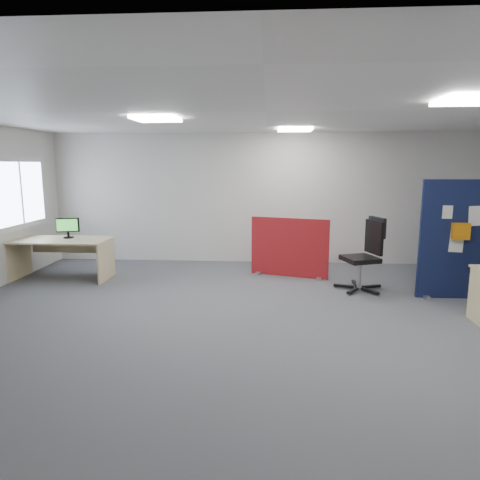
# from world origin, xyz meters

# --- Properties ---
(floor) EXTENTS (9.00, 9.00, 0.00)m
(floor) POSITION_xyz_m (0.00, 0.00, 0.00)
(floor) COLOR #575A5F
(floor) RESTS_ON ground
(ceiling) EXTENTS (9.00, 7.00, 0.02)m
(ceiling) POSITION_xyz_m (0.00, 0.00, 2.70)
(ceiling) COLOR white
(ceiling) RESTS_ON wall_back
(wall_back) EXTENTS (9.00, 0.02, 2.70)m
(wall_back) POSITION_xyz_m (0.00, 3.50, 1.35)
(wall_back) COLOR silver
(wall_back) RESTS_ON floor
(wall_front) EXTENTS (9.00, 0.02, 2.70)m
(wall_front) POSITION_xyz_m (0.00, -3.50, 1.35)
(wall_front) COLOR silver
(wall_front) RESTS_ON floor
(window) EXTENTS (0.06, 1.70, 1.30)m
(window) POSITION_xyz_m (-4.44, 2.00, 1.55)
(window) COLOR white
(window) RESTS_ON wall_left
(ceiling_lights) EXTENTS (4.10, 4.10, 0.04)m
(ceiling_lights) POSITION_xyz_m (0.33, 0.67, 2.67)
(ceiling_lights) COLOR white
(ceiling_lights) RESTS_ON ceiling
(red_divider) EXTENTS (1.41, 0.46, 1.09)m
(red_divider) POSITION_xyz_m (0.44, 2.34, 0.53)
(red_divider) COLOR maroon
(red_divider) RESTS_ON floor
(second_desk) EXTENTS (1.70, 0.85, 0.73)m
(second_desk) POSITION_xyz_m (-3.68, 1.93, 0.56)
(second_desk) COLOR beige
(second_desk) RESTS_ON floor
(monitor_second) EXTENTS (0.40, 0.18, 0.37)m
(monitor_second) POSITION_xyz_m (-3.60, 2.04, 0.93)
(monitor_second) COLOR black
(monitor_second) RESTS_ON second_desk
(office_chair) EXTENTS (0.79, 0.76, 1.19)m
(office_chair) POSITION_xyz_m (1.67, 1.56, 0.67)
(office_chair) COLOR black
(office_chair) RESTS_ON floor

